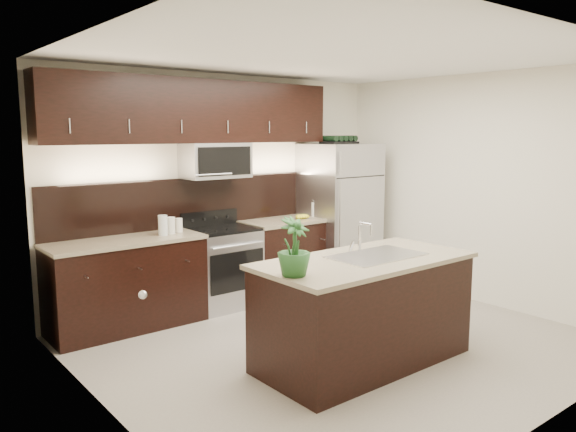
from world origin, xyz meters
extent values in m
plane|color=gray|center=(0.00, 0.00, 0.00)|extent=(4.50, 4.50, 0.00)
cube|color=silver|center=(0.00, 2.00, 1.35)|extent=(4.50, 0.02, 2.70)
cube|color=silver|center=(0.00, -2.00, 1.35)|extent=(4.50, 0.02, 2.70)
cube|color=silver|center=(-2.25, 0.00, 1.35)|extent=(0.02, 4.00, 2.70)
cube|color=silver|center=(2.25, 0.00, 1.35)|extent=(0.02, 4.00, 2.70)
cube|color=white|center=(0.00, 0.00, 2.70)|extent=(4.50, 4.00, 0.02)
cube|color=silver|center=(-2.23, -0.80, 1.01)|extent=(0.04, 0.80, 2.02)
sphere|color=silver|center=(-2.20, -0.48, 1.00)|extent=(0.06, 0.06, 0.06)
cube|color=black|center=(-2.24, 0.75, 1.65)|extent=(0.01, 0.32, 0.46)
cube|color=white|center=(-2.23, 0.75, 1.65)|extent=(0.00, 0.24, 0.36)
cube|color=black|center=(-1.42, 1.69, 0.45)|extent=(1.57, 0.62, 0.90)
cube|color=black|center=(0.71, 1.69, 0.45)|extent=(1.16, 0.62, 0.90)
cube|color=#B2B2B7|center=(-0.25, 1.69, 0.45)|extent=(0.76, 0.62, 0.90)
cube|color=black|center=(-0.25, 1.69, 0.92)|extent=(0.76, 0.60, 0.03)
cube|color=#B5AF88|center=(-1.42, 1.69, 0.92)|extent=(1.59, 0.65, 0.04)
cube|color=#B5AF88|center=(0.71, 1.69, 0.92)|extent=(1.18, 0.65, 0.04)
cube|color=black|center=(-0.46, 1.99, 1.22)|extent=(3.49, 0.02, 0.56)
cube|color=#B2B2B7|center=(-0.25, 1.80, 1.70)|extent=(0.76, 0.40, 0.40)
cube|color=black|center=(-0.46, 1.83, 2.25)|extent=(3.49, 0.33, 0.70)
cube|color=black|center=(-0.14, -0.46, 0.45)|extent=(1.90, 0.90, 0.90)
cube|color=#B5AF88|center=(-0.14, -0.46, 0.92)|extent=(1.96, 0.96, 0.04)
cube|color=silver|center=(0.01, -0.46, 0.95)|extent=(0.84, 0.50, 0.01)
cylinder|color=silver|center=(0.01, -0.25, 1.06)|extent=(0.03, 0.03, 0.24)
cylinder|color=silver|center=(0.01, -0.32, 1.21)|extent=(0.02, 0.14, 0.02)
cylinder|color=silver|center=(0.01, -0.39, 1.16)|extent=(0.02, 0.02, 0.10)
cube|color=#B2B2B7|center=(1.55, 1.63, 0.94)|extent=(0.90, 0.81, 1.87)
cube|color=black|center=(1.55, 1.63, 1.89)|extent=(0.46, 0.29, 0.03)
cylinder|color=black|center=(1.37, 1.63, 1.94)|extent=(0.08, 0.26, 0.08)
cylinder|color=black|center=(1.46, 1.63, 1.94)|extent=(0.08, 0.26, 0.08)
cylinder|color=black|center=(1.55, 1.63, 1.94)|extent=(0.08, 0.26, 0.08)
cylinder|color=black|center=(1.63, 1.63, 1.94)|extent=(0.08, 0.26, 0.08)
cylinder|color=black|center=(1.72, 1.63, 1.94)|extent=(0.08, 0.26, 0.08)
imported|color=#1F4D1E|center=(-1.00, -0.54, 1.16)|extent=(0.29, 0.29, 0.45)
cylinder|color=silver|center=(-1.01, 1.64, 1.05)|extent=(0.10, 0.10, 0.21)
cylinder|color=silver|center=(-0.90, 1.67, 1.03)|extent=(0.09, 0.09, 0.18)
cylinder|color=silver|center=(-0.79, 1.71, 1.02)|extent=(0.08, 0.08, 0.15)
cylinder|color=silver|center=(1.13, 1.64, 1.03)|extent=(0.09, 0.09, 0.19)
cylinder|color=silver|center=(1.13, 1.64, 1.14)|extent=(0.10, 0.10, 0.02)
cylinder|color=silver|center=(1.13, 1.64, 1.18)|extent=(0.01, 0.01, 0.08)
ellipsoid|color=yellow|center=(0.82, 1.61, 0.97)|extent=(0.20, 0.17, 0.06)
camera|label=1|loc=(-3.64, -3.74, 2.02)|focal=35.00mm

